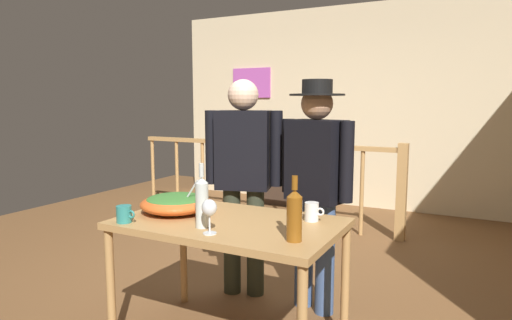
# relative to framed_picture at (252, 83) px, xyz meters

# --- Properties ---
(ground_plane) EXTENTS (7.68, 7.68, 0.00)m
(ground_plane) POSITION_rel_framed_picture_xyz_m (1.60, -2.89, -1.73)
(ground_plane) COLOR brown
(back_wall) EXTENTS (5.38, 0.10, 2.75)m
(back_wall) POSITION_rel_framed_picture_xyz_m (1.60, 0.06, -0.36)
(back_wall) COLOR beige
(back_wall) RESTS_ON ground_plane
(framed_picture) EXTENTS (0.63, 0.03, 0.45)m
(framed_picture) POSITION_rel_framed_picture_xyz_m (0.00, 0.00, 0.00)
(framed_picture) COLOR #B652B1
(stair_railing) EXTENTS (3.41, 0.10, 1.03)m
(stair_railing) POSITION_rel_framed_picture_xyz_m (1.26, -1.32, -1.11)
(stair_railing) COLOR #B2844C
(stair_railing) RESTS_ON ground_plane
(tv_console) EXTENTS (0.90, 0.40, 0.52)m
(tv_console) POSITION_rel_framed_picture_xyz_m (0.85, -0.29, -1.47)
(tv_console) COLOR #38281E
(tv_console) RESTS_ON ground_plane
(flat_screen_tv) EXTENTS (0.62, 0.12, 0.45)m
(flat_screen_tv) POSITION_rel_framed_picture_xyz_m (0.85, -0.32, -0.94)
(flat_screen_tv) COLOR black
(flat_screen_tv) RESTS_ON tv_console
(serving_table) EXTENTS (1.27, 0.78, 0.77)m
(serving_table) POSITION_rel_framed_picture_xyz_m (1.92, -3.89, -1.05)
(serving_table) COLOR #B2844C
(serving_table) RESTS_ON ground_plane
(salad_bowl) EXTENTS (0.44, 0.44, 0.22)m
(salad_bowl) POSITION_rel_framed_picture_xyz_m (1.54, -3.88, -0.90)
(salad_bowl) COLOR #DB5B23
(salad_bowl) RESTS_ON serving_table
(wine_glass) EXTENTS (0.08, 0.08, 0.18)m
(wine_glass) POSITION_rel_framed_picture_xyz_m (1.97, -4.16, -0.84)
(wine_glass) COLOR silver
(wine_glass) RESTS_ON serving_table
(wine_bottle_amber) EXTENTS (0.08, 0.08, 0.33)m
(wine_bottle_amber) POSITION_rel_framed_picture_xyz_m (2.40, -4.07, -0.83)
(wine_bottle_amber) COLOR brown
(wine_bottle_amber) RESTS_ON serving_table
(wine_bottle_clear) EXTENTS (0.07, 0.07, 0.35)m
(wine_bottle_clear) POSITION_rel_framed_picture_xyz_m (1.87, -4.08, -0.82)
(wine_bottle_clear) COLOR silver
(wine_bottle_clear) RESTS_ON serving_table
(mug_white) EXTENTS (0.12, 0.08, 0.11)m
(mug_white) POSITION_rel_framed_picture_xyz_m (2.35, -3.68, -0.91)
(mug_white) COLOR white
(mug_white) RESTS_ON serving_table
(mug_teal) EXTENTS (0.12, 0.09, 0.10)m
(mug_teal) POSITION_rel_framed_picture_xyz_m (1.42, -4.20, -0.92)
(mug_teal) COLOR teal
(mug_teal) RESTS_ON serving_table
(person_standing_left) EXTENTS (0.56, 0.32, 1.61)m
(person_standing_left) POSITION_rel_framed_picture_xyz_m (1.64, -3.21, -0.79)
(person_standing_left) COLOR #2D3323
(person_standing_left) RESTS_ON ground_plane
(person_standing_right) EXTENTS (0.55, 0.37, 1.59)m
(person_standing_right) POSITION_rel_framed_picture_xyz_m (2.20, -3.21, -0.79)
(person_standing_right) COLOR #3D5684
(person_standing_right) RESTS_ON ground_plane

